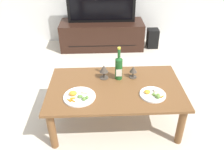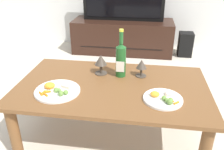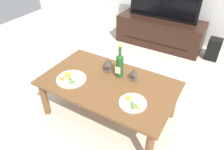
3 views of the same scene
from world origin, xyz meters
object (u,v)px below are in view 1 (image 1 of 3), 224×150
Objects in this scene: tv_stand at (102,35)px; dinner_plate_right at (153,94)px; tv_screen at (101,5)px; wine_bottle at (119,67)px; dinner_plate_left at (79,96)px; floor_speaker at (153,38)px; goblet_left at (104,70)px; goblet_right at (133,70)px; dining_table at (115,92)px.

dinner_plate_right reaches higher than tv_stand.
tv_screen is 1.69m from wine_bottle.
wine_bottle reaches higher than dinner_plate_left.
floor_speaker is 1.88m from goblet_left.
goblet_left is 0.30m from goblet_right.
tv_stand is 9.25× the size of goblet_left.
dining_table is 0.30m from goblet_right.
floor_speaker is at bearing 62.24° from goblet_left.
wine_bottle is at bearing 74.39° from dining_table.
dinner_plate_left is at bearing -156.38° from dining_table.
floor_speaker is (0.87, -0.04, -0.06)m from tv_stand.
goblet_left is at bearing 123.00° from dining_table.
dinner_plate_right is at bearing -45.41° from wine_bottle.
tv_stand is 1.70m from goblet_left.
dining_table is at bearing -86.32° from tv_stand.
goblet_left is (-0.15, 0.01, -0.04)m from wine_bottle.
floor_speaker is 0.93× the size of wine_bottle.
dining_table is 1.19× the size of tv_screen.
dining_table is at bearing -105.61° from wine_bottle.
tv_screen reaches higher than dinner_plate_right.
tv_screen is at bearing 102.95° from dinner_plate_right.
wine_bottle is at bearing -84.56° from tv_screen.
dinner_plate_right reaches higher than floor_speaker.
floor_speaker is (0.87, -0.04, -0.57)m from tv_screen.
tv_stand is 2.04m from dinner_plate_right.
floor_speaker is 2.18× the size of goblet_left.
floor_speaker is at bearing 67.31° from dining_table.
goblet_right reaches higher than tv_stand.
floor_speaker is 1.76m from goblet_right.
tv_screen reaches higher than goblet_left.
goblet_right is 0.53× the size of dinner_plate_right.
dinner_plate_left is at bearing -119.01° from floor_speaker.
goblet_left is 0.55m from dinner_plate_right.
goblet_right is at bearing -108.67° from floor_speaker.
wine_bottle reaches higher than goblet_left.
wine_bottle is (0.16, -1.68, 0.35)m from tv_stand.
goblet_right is 0.35m from dinner_plate_right.
tv_screen is 1.04m from floor_speaker.
wine_bottle is 2.35× the size of goblet_left.
dinner_plate_right reaches higher than dining_table.
dinner_plate_right is at bearing -0.10° from dinner_plate_left.
dinner_plate_left reaches higher than floor_speaker.
dining_table is at bearing -57.00° from goblet_left.
dinner_plate_right is (0.45, -1.98, -0.28)m from tv_screen.
goblet_right is (0.19, 0.17, 0.15)m from dining_table.
tv_screen is at bearing 95.44° from wine_bottle.
dining_table is 8.75× the size of goblet_left.
goblet_right reaches higher than floor_speaker.
dinner_plate_right is (0.67, -0.00, -0.00)m from dinner_plate_left.
goblet_right is at bearing 0.00° from goblet_left.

